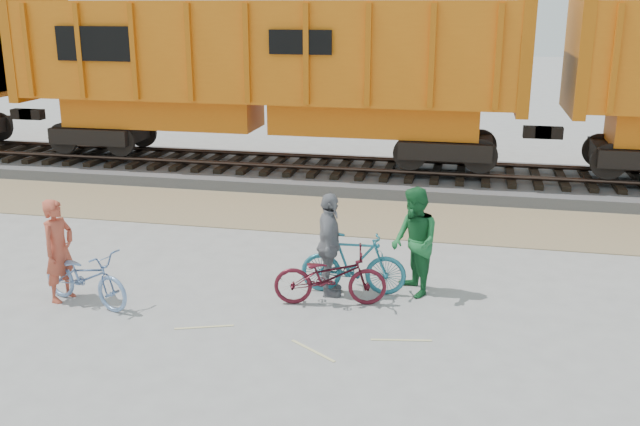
{
  "coord_description": "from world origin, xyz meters",
  "views": [
    {
      "loc": [
        2.84,
        -10.17,
        4.77
      ],
      "look_at": [
        0.32,
        1.5,
        1.25
      ],
      "focal_mm": 40.0,
      "sensor_mm": 36.0,
      "label": 1
    }
  ],
  "objects_px": {
    "person_woman": "(329,245)",
    "bicycle_maroon": "(330,276)",
    "bicycle_teal": "(353,263)",
    "hopper_car_center": "(265,70)",
    "person_solo": "(59,250)",
    "bicycle_blue": "(86,277)",
    "person_man": "(415,242)"
  },
  "relations": [
    {
      "from": "person_woman",
      "to": "bicycle_maroon",
      "type": "bearing_deg",
      "value": -175.53
    },
    {
      "from": "bicycle_teal",
      "to": "person_woman",
      "type": "height_order",
      "value": "person_woman"
    },
    {
      "from": "hopper_car_center",
      "to": "person_solo",
      "type": "bearing_deg",
      "value": -95.15
    },
    {
      "from": "bicycle_blue",
      "to": "person_solo",
      "type": "bearing_deg",
      "value": 96.54
    },
    {
      "from": "bicycle_teal",
      "to": "person_woman",
      "type": "xyz_separation_m",
      "value": [
        -0.39,
        -0.13,
        0.35
      ]
    },
    {
      "from": "bicycle_teal",
      "to": "bicycle_maroon",
      "type": "distance_m",
      "value": 0.61
    },
    {
      "from": "bicycle_maroon",
      "to": "hopper_car_center",
      "type": "bearing_deg",
      "value": 11.93
    },
    {
      "from": "hopper_car_center",
      "to": "person_solo",
      "type": "height_order",
      "value": "hopper_car_center"
    },
    {
      "from": "person_solo",
      "to": "bicycle_blue",
      "type": "bearing_deg",
      "value": -90.81
    },
    {
      "from": "hopper_car_center",
      "to": "bicycle_blue",
      "type": "distance_m",
      "value": 9.7
    },
    {
      "from": "person_man",
      "to": "bicycle_maroon",
      "type": "bearing_deg",
      "value": -87.89
    },
    {
      "from": "person_solo",
      "to": "person_woman",
      "type": "bearing_deg",
      "value": -64.61
    },
    {
      "from": "bicycle_teal",
      "to": "hopper_car_center",
      "type": "bearing_deg",
      "value": 22.04
    },
    {
      "from": "bicycle_maroon",
      "to": "person_solo",
      "type": "height_order",
      "value": "person_solo"
    },
    {
      "from": "bicycle_teal",
      "to": "person_solo",
      "type": "distance_m",
      "value": 4.89
    },
    {
      "from": "bicycle_teal",
      "to": "person_man",
      "type": "relative_size",
      "value": 0.97
    },
    {
      "from": "bicycle_maroon",
      "to": "bicycle_teal",
      "type": "bearing_deg",
      "value": -39.82
    },
    {
      "from": "bicycle_maroon",
      "to": "person_man",
      "type": "bearing_deg",
      "value": -71.4
    },
    {
      "from": "hopper_car_center",
      "to": "bicycle_maroon",
      "type": "relative_size",
      "value": 7.6
    },
    {
      "from": "bicycle_blue",
      "to": "bicycle_teal",
      "type": "relative_size",
      "value": 1.01
    },
    {
      "from": "person_woman",
      "to": "person_solo",
      "type": "bearing_deg",
      "value": 95.31
    },
    {
      "from": "bicycle_teal",
      "to": "person_man",
      "type": "height_order",
      "value": "person_man"
    },
    {
      "from": "bicycle_teal",
      "to": "person_woman",
      "type": "bearing_deg",
      "value": 104.56
    },
    {
      "from": "person_man",
      "to": "person_woman",
      "type": "xyz_separation_m",
      "value": [
        -1.39,
        -0.33,
        -0.04
      ]
    },
    {
      "from": "person_solo",
      "to": "person_man",
      "type": "height_order",
      "value": "person_man"
    },
    {
      "from": "bicycle_blue",
      "to": "person_man",
      "type": "xyz_separation_m",
      "value": [
        5.21,
        1.58,
        0.45
      ]
    },
    {
      "from": "person_solo",
      "to": "bicycle_teal",
      "type": "bearing_deg",
      "value": -64.32
    },
    {
      "from": "person_man",
      "to": "person_woman",
      "type": "relative_size",
      "value": 1.05
    },
    {
      "from": "person_man",
      "to": "person_woman",
      "type": "height_order",
      "value": "person_man"
    },
    {
      "from": "bicycle_blue",
      "to": "bicycle_maroon",
      "type": "xyz_separation_m",
      "value": [
        3.91,
        0.85,
        0.01
      ]
    },
    {
      "from": "person_woman",
      "to": "hopper_car_center",
      "type": "bearing_deg",
      "value": 13.62
    },
    {
      "from": "bicycle_maroon",
      "to": "person_man",
      "type": "height_order",
      "value": "person_man"
    }
  ]
}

